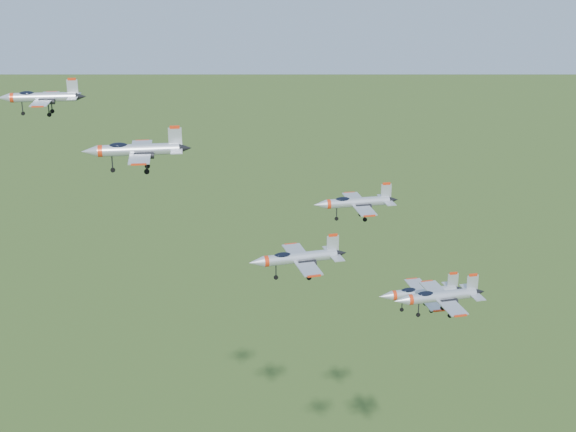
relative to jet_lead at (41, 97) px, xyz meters
name	(u,v)px	position (x,y,z in m)	size (l,w,h in m)	color
jet_lead	(41,97)	(0.00, 0.00, 0.00)	(11.07, 9.42, 3.01)	#B0B4BD
jet_left_high	(135,150)	(9.53, -11.26, -5.09)	(13.24, 11.21, 3.58)	#B0B4BD
jet_right_high	(297,258)	(21.96, -32.96, -12.84)	(10.96, 9.12, 2.93)	#B0B4BD
jet_left_low	(355,202)	(40.49, -9.76, -16.28)	(12.42, 10.43, 3.33)	#B0B4BD
jet_right_low	(439,296)	(43.39, -28.08, -23.39)	(12.37, 10.32, 3.31)	#B0B4BD
jet_trail	(421,293)	(46.64, -18.76, -27.56)	(12.68, 10.63, 3.40)	#B0B4BD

